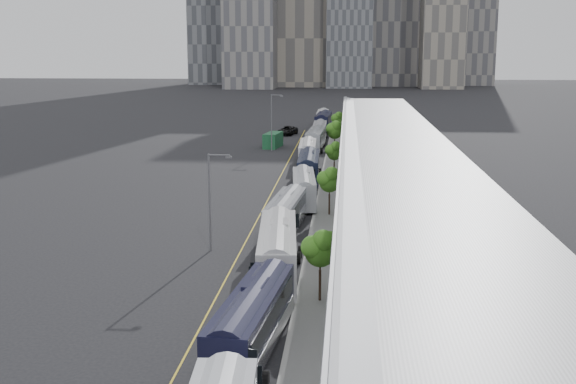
# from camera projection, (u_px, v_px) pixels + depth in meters

# --- Properties ---
(sidewalk) EXTENTS (10.00, 170.00, 0.12)m
(sidewalk) POSITION_uv_depth(u_px,v_px,m) (361.00, 216.00, 74.51)
(sidewalk) COLOR gray
(sidewalk) RESTS_ON ground
(lane_line) EXTENTS (0.12, 160.00, 0.02)m
(lane_line) POSITION_uv_depth(u_px,v_px,m) (260.00, 215.00, 75.36)
(lane_line) COLOR gold
(lane_line) RESTS_ON ground
(depot) EXTENTS (12.45, 160.40, 7.20)m
(depot) POSITION_uv_depth(u_px,v_px,m) (401.00, 184.00, 73.52)
(depot) COLOR gray
(depot) RESTS_ON ground
(bus_1) EXTENTS (3.80, 12.81, 3.69)m
(bus_1) POSITION_uv_depth(u_px,v_px,m) (253.00, 326.00, 40.94)
(bus_1) COLOR black
(bus_1) RESTS_ON ground
(bus_2) EXTENTS (3.83, 13.83, 3.99)m
(bus_2) POSITION_uv_depth(u_px,v_px,m) (278.00, 255.00, 54.47)
(bus_2) COLOR silver
(bus_2) RESTS_ON ground
(bus_3) EXTENTS (3.32, 12.12, 3.50)m
(bus_3) POSITION_uv_depth(u_px,v_px,m) (286.00, 217.00, 68.05)
(bus_3) COLOR gray
(bus_3) RESTS_ON ground
(bus_4) EXTENTS (3.38, 12.18, 3.52)m
(bus_4) POSITION_uv_depth(u_px,v_px,m) (304.00, 191.00, 80.28)
(bus_4) COLOR #95979E
(bus_4) RESTS_ON ground
(bus_5) EXTENTS (2.95, 13.00, 3.78)m
(bus_5) POSITION_uv_depth(u_px,v_px,m) (309.00, 170.00, 93.76)
(bus_5) COLOR black
(bus_5) RESTS_ON ground
(bus_6) EXTENTS (2.83, 12.14, 3.53)m
(bus_6) POSITION_uv_depth(u_px,v_px,m) (308.00, 154.00, 108.07)
(bus_6) COLOR silver
(bus_6) RESTS_ON ground
(bus_7) EXTENTS (3.06, 12.63, 3.67)m
(bus_7) POSITION_uv_depth(u_px,v_px,m) (316.00, 141.00, 123.56)
(bus_7) COLOR gray
(bus_7) RESTS_ON ground
(bus_8) EXTENTS (2.72, 12.14, 3.54)m
(bus_8) POSITION_uv_depth(u_px,v_px,m) (320.00, 133.00, 135.81)
(bus_8) COLOR #9FA1A9
(bus_8) RESTS_ON ground
(bus_9) EXTENTS (3.26, 13.70, 3.98)m
(bus_9) POSITION_uv_depth(u_px,v_px,m) (323.00, 123.00, 151.30)
(bus_9) COLOR black
(bus_9) RESTS_ON ground
(bus_10) EXTENTS (2.73, 12.13, 3.55)m
(bus_10) POSITION_uv_depth(u_px,v_px,m) (323.00, 119.00, 162.46)
(bus_10) COLOR white
(bus_10) RESTS_ON ground
(tree_1) EXTENTS (2.14, 2.14, 4.96)m
(tree_1) POSITION_uv_depth(u_px,v_px,m) (320.00, 247.00, 48.64)
(tree_1) COLOR black
(tree_1) RESTS_ON ground
(tree_2) EXTENTS (2.19, 2.19, 4.98)m
(tree_2) POSITION_uv_depth(u_px,v_px,m) (330.00, 179.00, 74.23)
(tree_2) COLOR black
(tree_2) RESTS_ON ground
(tree_3) EXTENTS (2.00, 2.00, 4.83)m
(tree_3) POSITION_uv_depth(u_px,v_px,m) (334.00, 151.00, 95.30)
(tree_3) COLOR black
(tree_3) RESTS_ON ground
(tree_4) EXTENTS (2.78, 2.78, 4.84)m
(tree_4) POSITION_uv_depth(u_px,v_px,m) (335.00, 129.00, 125.08)
(tree_4) COLOR black
(tree_4) RESTS_ON ground
(tree_5) EXTENTS (2.34, 2.34, 4.70)m
(tree_5) POSITION_uv_depth(u_px,v_px,m) (338.00, 118.00, 142.56)
(tree_5) COLOR black
(tree_5) RESTS_ON ground
(street_lamp_near) EXTENTS (2.04, 0.22, 8.40)m
(street_lamp_near) POSITION_uv_depth(u_px,v_px,m) (212.00, 195.00, 60.91)
(street_lamp_near) COLOR #59595E
(street_lamp_near) RESTS_ON ground
(street_lamp_far) EXTENTS (2.04, 0.22, 9.53)m
(street_lamp_far) POSITION_uv_depth(u_px,v_px,m) (273.00, 119.00, 121.45)
(street_lamp_far) COLOR #59595E
(street_lamp_far) RESTS_ON ground
(shipping_container) EXTENTS (3.10, 6.44, 2.57)m
(shipping_container) POSITION_uv_depth(u_px,v_px,m) (273.00, 140.00, 126.55)
(shipping_container) COLOR #164829
(shipping_container) RESTS_ON ground
(suv) EXTENTS (4.21, 6.83, 1.77)m
(suv) POSITION_uv_depth(u_px,v_px,m) (287.00, 131.00, 145.07)
(suv) COLOR black
(suv) RESTS_ON ground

